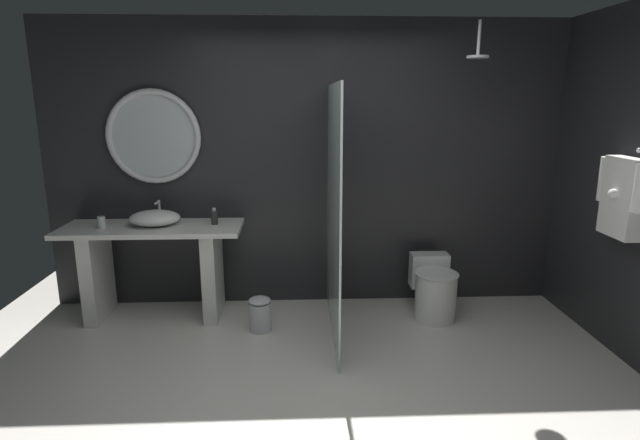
{
  "coord_description": "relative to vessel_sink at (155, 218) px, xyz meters",
  "views": [
    {
      "loc": [
        -0.12,
        -2.78,
        1.91
      ],
      "look_at": [
        0.05,
        0.89,
        1.03
      ],
      "focal_mm": 28.53,
      "sensor_mm": 36.0,
      "label": 1
    }
  ],
  "objects": [
    {
      "name": "ground_plane",
      "position": [
        1.36,
        -1.56,
        -0.9
      ],
      "size": [
        5.76,
        5.76,
        0.0
      ],
      "primitive_type": "plane",
      "color": "silver"
    },
    {
      "name": "back_wall_panel",
      "position": [
        1.36,
        0.34,
        0.4
      ],
      "size": [
        4.8,
        0.1,
        2.6
      ],
      "primitive_type": "cube",
      "color": "#232326",
      "rests_on": "ground_plane"
    },
    {
      "name": "side_wall_right",
      "position": [
        3.71,
        -0.8,
        0.4
      ],
      "size": [
        0.1,
        2.47,
        2.6
      ],
      "primitive_type": "cube",
      "color": "#232326",
      "rests_on": "ground_plane"
    },
    {
      "name": "vanity_counter",
      "position": [
        -0.03,
        -0.03,
        -0.38
      ],
      "size": [
        1.54,
        0.58,
        0.83
      ],
      "color": "silver",
      "rests_on": "ground_plane"
    },
    {
      "name": "vessel_sink",
      "position": [
        0.0,
        0.0,
        0.0
      ],
      "size": [
        0.43,
        0.36,
        0.19
      ],
      "color": "white",
      "rests_on": "vanity_counter"
    },
    {
      "name": "tumbler_cup",
      "position": [
        -0.43,
        -0.07,
        -0.02
      ],
      "size": [
        0.07,
        0.07,
        0.1
      ],
      "primitive_type": "cylinder",
      "color": "silver",
      "rests_on": "vanity_counter"
    },
    {
      "name": "soap_dispenser",
      "position": [
        0.51,
        0.02,
        -0.0
      ],
      "size": [
        0.06,
        0.06,
        0.15
      ],
      "color": "#282D28",
      "rests_on": "vanity_counter"
    },
    {
      "name": "round_wall_mirror",
      "position": [
        -0.03,
        0.25,
        0.68
      ],
      "size": [
        0.83,
        0.06,
        0.83
      ],
      "color": "silver"
    },
    {
      "name": "shower_glass_panel",
      "position": [
        1.53,
        -0.41,
        0.11
      ],
      "size": [
        0.02,
        1.38,
        2.02
      ],
      "primitive_type": "cube",
      "color": "silver",
      "rests_on": "ground_plane"
    },
    {
      "name": "rain_shower_head",
      "position": [
        2.67,
        -0.24,
        1.36
      ],
      "size": [
        0.17,
        0.17,
        0.28
      ],
      "color": "silver"
    },
    {
      "name": "hanging_bathrobe",
      "position": [
        3.57,
        -0.88,
        0.35
      ],
      "size": [
        0.2,
        0.53,
        0.64
      ],
      "color": "silver"
    },
    {
      "name": "toilet",
      "position": [
        2.45,
        -0.15,
        -0.64
      ],
      "size": [
        0.38,
        0.55,
        0.53
      ],
      "color": "white",
      "rests_on": "ground_plane"
    },
    {
      "name": "waste_bin",
      "position": [
        0.92,
        -0.37,
        -0.75
      ],
      "size": [
        0.19,
        0.19,
        0.3
      ],
      "color": "silver",
      "rests_on": "ground_plane"
    }
  ]
}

